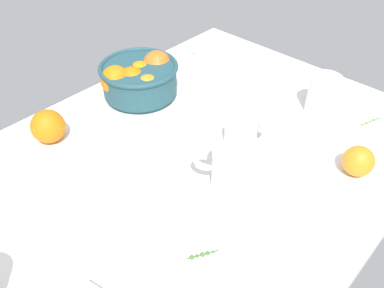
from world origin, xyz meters
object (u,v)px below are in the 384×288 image
at_px(juice_glass, 323,97).
at_px(loose_orange_1, 48,126).
at_px(fruit_bowl, 139,78).
at_px(spoon, 204,48).
at_px(juice_pitcher, 237,164).
at_px(loose_orange_0, 358,161).

height_order(juice_glass, loose_orange_1, juice_glass).
distance_m(fruit_bowl, spoon, 0.34).
height_order(fruit_bowl, juice_pitcher, juice_pitcher).
bearing_deg(fruit_bowl, juice_pitcher, -103.36).
relative_size(juice_pitcher, juice_glass, 1.70).
xyz_separation_m(loose_orange_1, spoon, (0.61, 0.04, -0.04)).
bearing_deg(spoon, loose_orange_1, -175.90).
distance_m(juice_pitcher, juice_glass, 0.37).
bearing_deg(loose_orange_0, juice_pitcher, 141.29).
distance_m(fruit_bowl, loose_orange_1, 0.28).
bearing_deg(juice_pitcher, juice_glass, 0.74).
bearing_deg(juice_pitcher, spoon, 47.57).
relative_size(fruit_bowl, loose_orange_1, 2.62).
relative_size(juice_glass, spoon, 0.62).
bearing_deg(loose_orange_0, fruit_bowl, 101.07).
distance_m(fruit_bowl, juice_glass, 0.49).
distance_m(loose_orange_0, loose_orange_1, 0.72).
bearing_deg(loose_orange_0, spoon, 71.28).
height_order(juice_glass, spoon, juice_glass).
bearing_deg(juice_pitcher, loose_orange_0, -38.71).
height_order(juice_pitcher, juice_glass, juice_pitcher).
height_order(loose_orange_1, spoon, loose_orange_1).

